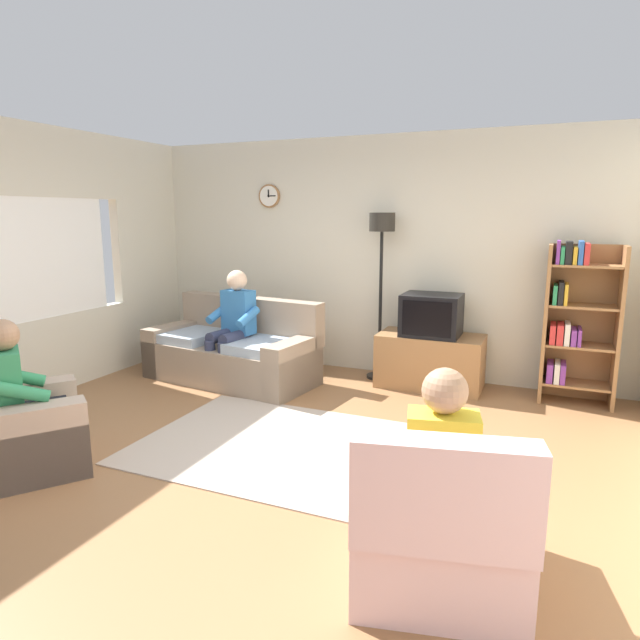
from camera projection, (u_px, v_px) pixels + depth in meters
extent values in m
plane|color=#8C603D|center=(271.00, 459.00, 4.16)|extent=(12.00, 12.00, 0.00)
cube|color=beige|center=(378.00, 257.00, 6.31)|extent=(6.20, 0.12, 2.70)
cylinder|color=olive|center=(269.00, 196.00, 6.63)|extent=(0.28, 0.03, 0.28)
cylinder|color=white|center=(269.00, 196.00, 6.62)|extent=(0.24, 0.01, 0.24)
cube|color=black|center=(268.00, 193.00, 6.60)|extent=(0.02, 0.01, 0.09)
cube|color=black|center=(271.00, 196.00, 6.60)|extent=(0.11, 0.01, 0.01)
cube|color=beige|center=(4.00, 368.00, 5.19)|extent=(0.12, 5.80, 0.80)
cube|color=beige|center=(148.00, 249.00, 6.90)|extent=(0.12, 1.10, 1.20)
cube|color=white|center=(24.00, 260.00, 5.26)|extent=(0.04, 2.00, 1.30)
cube|color=white|center=(21.00, 260.00, 5.27)|extent=(0.03, 1.90, 1.20)
cube|color=gray|center=(231.00, 362.00, 6.08)|extent=(2.00, 1.09, 0.42)
cube|color=gray|center=(250.00, 318.00, 6.30)|extent=(1.91, 0.45, 0.48)
cube|color=gray|center=(293.00, 367.00, 5.64)|extent=(0.33, 0.86, 0.56)
cube|color=gray|center=(176.00, 347.00, 6.49)|extent=(0.33, 0.86, 0.56)
cube|color=#9EADBC|center=(264.00, 346.00, 5.74)|extent=(0.69, 0.75, 0.10)
cube|color=#9EADBC|center=(193.00, 336.00, 6.24)|extent=(0.69, 0.75, 0.10)
cube|color=olive|center=(430.00, 361.00, 5.86)|extent=(1.10, 0.56, 0.57)
cube|color=black|center=(435.00, 353.00, 6.09)|extent=(1.10, 0.04, 0.03)
cube|color=black|center=(431.00, 315.00, 5.75)|extent=(0.60, 0.48, 0.44)
cube|color=black|center=(426.00, 319.00, 5.53)|extent=(0.50, 0.01, 0.36)
cube|color=olive|center=(545.00, 323.00, 5.39)|extent=(0.04, 0.36, 1.55)
cube|color=olive|center=(618.00, 328.00, 5.14)|extent=(0.04, 0.36, 1.55)
cube|color=olive|center=(580.00, 323.00, 5.42)|extent=(0.64, 0.02, 1.55)
cube|color=olive|center=(576.00, 384.00, 5.37)|extent=(0.60, 0.34, 0.02)
cube|color=#72338C|center=(550.00, 371.00, 5.43)|extent=(0.06, 0.28, 0.19)
cube|color=silver|center=(557.00, 371.00, 5.40)|extent=(0.05, 0.28, 0.20)
cube|color=#72338C|center=(563.00, 372.00, 5.38)|extent=(0.05, 0.28, 0.19)
cube|color=olive|center=(579.00, 345.00, 5.30)|extent=(0.60, 0.34, 0.02)
cube|color=red|center=(553.00, 333.00, 5.36)|extent=(0.05, 0.28, 0.19)
cube|color=red|center=(560.00, 333.00, 5.33)|extent=(0.06, 0.28, 0.19)
cube|color=silver|center=(567.00, 333.00, 5.31)|extent=(0.05, 0.28, 0.21)
cube|color=#72338C|center=(574.00, 336.00, 5.29)|extent=(0.05, 0.28, 0.15)
cube|color=#72338C|center=(579.00, 336.00, 5.27)|extent=(0.03, 0.28, 0.16)
cube|color=olive|center=(583.00, 306.00, 5.23)|extent=(0.60, 0.34, 0.02)
cube|color=#267F4C|center=(555.00, 294.00, 5.29)|extent=(0.04, 0.28, 0.19)
cube|color=black|center=(561.00, 293.00, 5.26)|extent=(0.05, 0.28, 0.22)
cube|color=gold|center=(566.00, 294.00, 5.25)|extent=(0.03, 0.28, 0.20)
cube|color=olive|center=(586.00, 265.00, 5.15)|extent=(0.60, 0.34, 0.02)
cube|color=#72338C|center=(558.00, 252.00, 5.21)|extent=(0.03, 0.28, 0.22)
cube|color=#267F4C|center=(563.00, 255.00, 5.20)|extent=(0.03, 0.28, 0.16)
cube|color=black|center=(569.00, 253.00, 5.18)|extent=(0.06, 0.28, 0.21)
cube|color=gold|center=(575.00, 255.00, 5.16)|extent=(0.03, 0.28, 0.16)
cube|color=#2D59A5|center=(581.00, 253.00, 5.14)|extent=(0.04, 0.28, 0.22)
cube|color=red|center=(587.00, 254.00, 5.12)|extent=(0.05, 0.28, 0.20)
cylinder|color=black|center=(379.00, 376.00, 6.23)|extent=(0.28, 0.28, 0.03)
cylinder|color=black|center=(380.00, 304.00, 6.07)|extent=(0.04, 0.04, 1.70)
cylinder|color=black|center=(382.00, 222.00, 5.90)|extent=(0.28, 0.28, 0.20)
cube|color=tan|center=(21.00, 444.00, 3.95)|extent=(1.14, 1.15, 0.40)
cube|color=tan|center=(21.00, 419.00, 4.20)|extent=(0.64, 0.76, 0.56)
cube|color=tan|center=(25.00, 448.00, 3.69)|extent=(0.64, 0.76, 0.56)
cube|color=beige|center=(438.00, 541.00, 2.77)|extent=(0.96, 0.99, 0.40)
cube|color=beige|center=(444.00, 495.00, 2.33)|extent=(0.82, 0.35, 0.50)
cube|color=beige|center=(379.00, 518.00, 2.83)|extent=(0.37, 0.82, 0.56)
cube|color=beige|center=(500.00, 530.00, 2.72)|extent=(0.37, 0.82, 0.56)
cube|color=#AD9E8E|center=(280.00, 445.00, 4.40)|extent=(2.20, 1.70, 0.01)
cube|color=#3372B2|center=(238.00, 312.00, 5.98)|extent=(0.36, 0.24, 0.48)
sphere|color=beige|center=(237.00, 280.00, 5.91)|extent=(0.22, 0.22, 0.22)
cylinder|color=#2D334C|center=(234.00, 338.00, 5.82)|extent=(0.18, 0.39, 0.13)
cylinder|color=#2D334C|center=(221.00, 336.00, 5.91)|extent=(0.18, 0.39, 0.13)
cylinder|color=#2D334C|center=(224.00, 367.00, 5.71)|extent=(0.12, 0.12, 0.52)
cylinder|color=#2D334C|center=(210.00, 365.00, 5.80)|extent=(0.12, 0.12, 0.52)
cylinder|color=#3372B2|center=(248.00, 317.00, 5.80)|extent=(0.13, 0.34, 0.20)
cylinder|color=#3372B2|center=(218.00, 313.00, 6.01)|extent=(0.13, 0.34, 0.20)
cube|color=#338C59|center=(6.00, 384.00, 3.84)|extent=(0.39, 0.36, 0.48)
sphere|color=#A37A5B|center=(2.00, 335.00, 3.78)|extent=(0.22, 0.22, 0.22)
cylinder|color=black|center=(39.00, 408.00, 4.05)|extent=(0.33, 0.38, 0.13)
cylinder|color=black|center=(40.00, 415.00, 3.90)|extent=(0.33, 0.38, 0.13)
cylinder|color=black|center=(69.00, 430.00, 4.19)|extent=(0.15, 0.15, 0.40)
cylinder|color=black|center=(72.00, 439.00, 4.04)|extent=(0.15, 0.15, 0.40)
cylinder|color=#338C59|center=(21.00, 377.00, 4.07)|extent=(0.27, 0.32, 0.20)
cylinder|color=#338C59|center=(24.00, 392.00, 3.71)|extent=(0.27, 0.32, 0.20)
cube|color=yellow|center=(442.00, 461.00, 2.64)|extent=(0.38, 0.27, 0.48)
sphere|color=#A37A5B|center=(445.00, 391.00, 2.58)|extent=(0.22, 0.22, 0.22)
cylinder|color=#4C4742|center=(421.00, 486.00, 2.88)|extent=(0.21, 0.40, 0.13)
cylinder|color=#4C4742|center=(456.00, 489.00, 2.85)|extent=(0.21, 0.40, 0.13)
cylinder|color=#4C4742|center=(420.00, 506.00, 3.11)|extent=(0.13, 0.13, 0.40)
cylinder|color=#4C4742|center=(452.00, 509.00, 3.08)|extent=(0.13, 0.13, 0.40)
cylinder|color=yellow|center=(399.00, 452.00, 2.78)|extent=(0.16, 0.34, 0.20)
cylinder|color=yellow|center=(484.00, 459.00, 2.70)|extent=(0.16, 0.34, 0.20)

